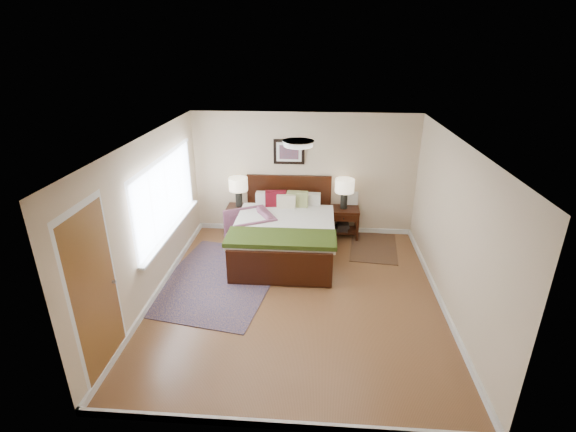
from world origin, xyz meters
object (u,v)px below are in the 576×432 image
object	(u,v)px
lamp_right	(345,188)
rug_persian	(219,279)
nightstand_right	(343,220)
lamp_left	(238,186)
nightstand_left	(239,212)
armchair	(250,232)
bed	(285,227)

from	to	relation	value
lamp_right	rug_persian	bearing A→B (deg)	-139.07
nightstand_right	lamp_right	bearing A→B (deg)	90.00
lamp_left	lamp_right	xyz separation A→B (m)	(2.14, 0.00, 0.02)
nightstand_left	rug_persian	distance (m)	1.92
armchair	rug_persian	distance (m)	1.25
bed	nightstand_left	distance (m)	1.33
bed	lamp_left	world-z (taller)	bed
lamp_right	rug_persian	world-z (taller)	lamp_right
bed	lamp_right	xyz separation A→B (m)	(1.12, 0.88, 0.50)
nightstand_left	nightstand_right	distance (m)	2.14
nightstand_right	lamp_left	xyz separation A→B (m)	(-2.14, 0.01, 0.66)
nightstand_right	lamp_left	bearing A→B (deg)	179.63
bed	nightstand_left	size ratio (longest dim) A/B	3.74
bed	nightstand_left	xyz separation A→B (m)	(-1.01, 0.86, -0.08)
nightstand_left	lamp_left	xyz separation A→B (m)	(0.00, 0.02, 0.56)
lamp_right	rug_persian	size ratio (longest dim) A/B	0.24
armchair	bed	bearing A→B (deg)	51.48
nightstand_left	armchair	size ratio (longest dim) A/B	0.71
lamp_left	lamp_right	size ratio (longest dim) A/B	1.00
nightstand_left	lamp_right	bearing A→B (deg)	0.56
lamp_left	nightstand_left	bearing A→B (deg)	-90.00
bed	nightstand_right	world-z (taller)	bed
armchair	rug_persian	bearing A→B (deg)	-44.88
nightstand_left	rug_persian	world-z (taller)	nightstand_left
bed	armchair	world-z (taller)	bed
rug_persian	bed	bearing A→B (deg)	53.70
lamp_left	lamp_right	world-z (taller)	lamp_right
nightstand_left	armchair	distance (m)	0.80
lamp_left	rug_persian	world-z (taller)	lamp_left
armchair	nightstand_left	bearing A→B (deg)	176.76
nightstand_right	armchair	xyz separation A→B (m)	(-1.81, -0.73, 0.00)
bed	lamp_right	size ratio (longest dim) A/B	3.70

